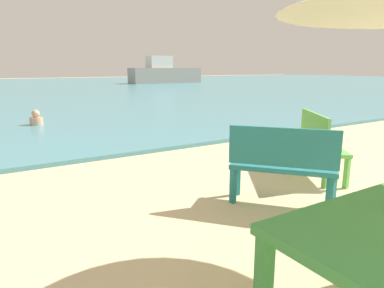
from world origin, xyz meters
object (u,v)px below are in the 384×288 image
at_px(bench_green_left, 319,141).
at_px(swimmer_person, 36,119).
at_px(bench_teal_center, 282,162).
at_px(boat_barge, 164,73).

relative_size(bench_green_left, swimmer_person, 2.92).
distance_m(bench_green_left, swimmer_person, 7.43).
height_order(bench_green_left, swimmer_person, bench_green_left).
xyz_separation_m(bench_green_left, swimmer_person, (-2.96, 6.81, -0.30)).
bearing_deg(bench_teal_center, swimmer_person, 102.53).
bearing_deg(boat_barge, bench_teal_center, -114.77).
height_order(bench_green_left, boat_barge, boat_barge).
bearing_deg(bench_teal_center, bench_green_left, 22.26).
xyz_separation_m(swimmer_person, boat_barge, (14.98, 21.57, 0.80)).
bearing_deg(boat_barge, bench_green_left, -112.95).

